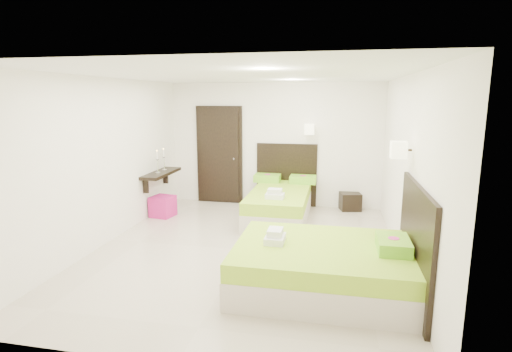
% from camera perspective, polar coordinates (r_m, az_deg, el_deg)
% --- Properties ---
extents(floor, '(5.50, 5.50, 0.00)m').
position_cam_1_polar(floor, '(6.21, -1.48, -10.51)').
color(floor, '#C0B39F').
rests_on(floor, ground).
extents(bed_single, '(1.28, 2.14, 1.77)m').
position_cam_1_polar(bed_single, '(7.72, 3.49, -3.63)').
color(bed_single, beige).
rests_on(bed_single, ground).
extents(bed_double, '(2.12, 1.80, 1.75)m').
position_cam_1_polar(bed_double, '(4.99, 10.35, -12.40)').
color(bed_double, beige).
rests_on(bed_double, ground).
extents(nightstand, '(0.47, 0.44, 0.36)m').
position_cam_1_polar(nightstand, '(8.50, 13.30, -3.56)').
color(nightstand, black).
rests_on(nightstand, ground).
extents(ottoman, '(0.46, 0.46, 0.40)m').
position_cam_1_polar(ottoman, '(8.04, -13.17, -4.23)').
color(ottoman, '#AF1767').
rests_on(ottoman, ground).
extents(door, '(1.02, 0.15, 2.14)m').
position_cam_1_polar(door, '(8.77, -5.24, 2.95)').
color(door, black).
rests_on(door, ground).
extents(console_shelf, '(0.35, 1.20, 0.78)m').
position_cam_1_polar(console_shelf, '(8.11, -13.44, 0.35)').
color(console_shelf, black).
rests_on(console_shelf, ground).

